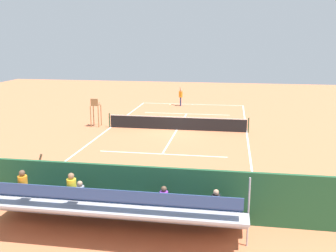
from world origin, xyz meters
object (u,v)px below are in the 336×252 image
at_px(courtside_bench, 210,199).
at_px(tennis_ball_near, 170,107).
at_px(tennis_player, 181,96).
at_px(tennis_racket, 170,104).
at_px(tennis_net, 177,123).
at_px(line_judge, 40,176).
at_px(equipment_bag, 162,206).
at_px(bleacher_stand, 114,208).
at_px(umpire_chair, 95,109).

xyz_separation_m(courtside_bench, tennis_ball_near, (5.09, -22.30, -0.53)).
distance_m(tennis_player, tennis_racket, 1.60).
height_order(tennis_net, courtside_bench, tennis_net).
relative_size(tennis_player, line_judge, 1.00).
bearing_deg(tennis_net, equipment_bag, 95.57).
relative_size(courtside_bench, line_judge, 0.93).
distance_m(tennis_net, line_judge, 13.70).
bearing_deg(bleacher_stand, umpire_chair, -68.13).
relative_size(tennis_net, equipment_bag, 11.44).
bearing_deg(courtside_bench, tennis_net, -76.63).
distance_m(courtside_bench, line_judge, 7.04).
distance_m(tennis_net, courtside_bench, 13.64).
bearing_deg(tennis_ball_near, tennis_player, -133.88).
bearing_deg(equipment_bag, bleacher_stand, 55.99).
bearing_deg(line_judge, tennis_ball_near, -95.00).
distance_m(umpire_chair, equipment_bag, 15.49).
bearing_deg(bleacher_stand, tennis_ball_near, -85.47).
distance_m(equipment_bag, tennis_player, 23.48).
bearing_deg(tennis_net, bleacher_stand, 89.99).
xyz_separation_m(tennis_player, tennis_racket, (1.13, -0.54, -1.00)).
relative_size(bleacher_stand, courtside_bench, 5.03).
height_order(bleacher_stand, equipment_bag, bleacher_stand).
relative_size(courtside_bench, tennis_racket, 3.20).
distance_m(courtside_bench, tennis_racket, 24.35).
bearing_deg(umpire_chair, tennis_net, 179.06).
height_order(umpire_chair, tennis_player, umpire_chair).
distance_m(tennis_racket, line_judge, 23.69).
height_order(bleacher_stand, umpire_chair, bleacher_stand).
distance_m(umpire_chair, tennis_ball_near, 9.98).
height_order(courtside_bench, line_judge, line_judge).
distance_m(equipment_bag, tennis_ball_near, 22.66).
distance_m(bleacher_stand, courtside_bench, 3.79).
bearing_deg(umpire_chair, tennis_player, -117.62).
relative_size(tennis_ball_near, line_judge, 0.03).
bearing_deg(bleacher_stand, tennis_racket, -85.18).
height_order(tennis_net, tennis_player, tennis_player).
distance_m(bleacher_stand, line_judge, 4.45).
distance_m(equipment_bag, tennis_racket, 24.13).
height_order(courtside_bench, equipment_bag, courtside_bench).
distance_m(tennis_ball_near, line_judge, 22.26).
bearing_deg(tennis_ball_near, line_judge, 85.00).
bearing_deg(tennis_player, tennis_ball_near, 46.12).
xyz_separation_m(bleacher_stand, line_judge, (3.87, -2.21, 0.10)).
bearing_deg(tennis_player, courtside_bench, 100.27).
height_order(tennis_net, bleacher_stand, bleacher_stand).
relative_size(bleacher_stand, umpire_chair, 4.23).
height_order(courtside_bench, tennis_racket, courtside_bench).
height_order(courtside_bench, tennis_ball_near, courtside_bench).
height_order(tennis_ball_near, line_judge, line_judge).
relative_size(equipment_bag, tennis_ball_near, 13.64).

